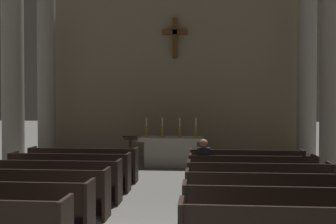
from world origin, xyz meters
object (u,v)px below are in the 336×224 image
object	(u,v)px
pew_left_row_5	(70,172)
pew_left_row_6	(83,165)
column_right_fourth	(307,61)
candlestick_inner_right	(180,131)
pew_left_row_4	(53,181)
column_left_third	(12,55)
lectern	(130,155)
column_left_fourth	(46,63)
column_right_third	(332,51)
pew_right_row_6	(246,167)
pew_right_row_3	(268,197)
pew_right_row_5	(252,174)
candlestick_outer_right	(196,131)
candlestick_outer_left	(146,131)
pew_left_row_3	(31,192)
candlestick_inner_left	(162,131)
altar	(171,151)
pew_right_row_4	(259,184)
pew_left_row_2	(1,208)
pew_right_row_2	(280,215)
lone_worshipper	(204,165)

from	to	relation	value
pew_left_row_5	pew_left_row_6	distance (m)	1.10
column_right_fourth	candlestick_inner_right	bearing A→B (deg)	-167.76
pew_left_row_4	column_left_third	xyz separation A→B (m)	(-2.56, 3.31, 3.19)
column_right_fourth	lectern	xyz separation A→B (m)	(-5.97, -2.17, -3.12)
pew_left_row_4	column_left_fourth	size ratio (longest dim) A/B	0.40
column_right_third	column_right_fourth	world-z (taller)	same
pew_right_row_6	column_left_third	xyz separation A→B (m)	(-7.00, 1.10, 3.19)
pew_right_row_3	pew_right_row_5	distance (m)	2.21
pew_right_row_3	candlestick_inner_right	size ratio (longest dim) A/B	4.53
pew_left_row_5	candlestick_outer_right	world-z (taller)	candlestick_outer_right
pew_left_row_4	pew_right_row_6	bearing A→B (deg)	26.44
pew_left_row_5	candlestick_outer_left	xyz separation A→B (m)	(1.37, 3.87, 0.74)
pew_left_row_3	column_left_third	bearing A→B (deg)	120.07
pew_right_row_6	candlestick_outer_left	xyz separation A→B (m)	(-3.07, 2.76, 0.74)
pew_left_row_6	candlestick_inner_left	size ratio (longest dim) A/B	4.53
altar	pew_right_row_4	bearing A→B (deg)	-65.93
column_left_fourth	candlestick_outer_left	size ratio (longest dim) A/B	11.37
pew_left_row_6	pew_right_row_5	xyz separation A→B (m)	(4.44, -1.10, 0.00)
pew_right_row_3	pew_right_row_6	bearing A→B (deg)	90.00
pew_right_row_5	candlestick_outer_left	xyz separation A→B (m)	(-3.07, 3.87, 0.74)
pew_left_row_6	column_left_third	bearing A→B (deg)	156.70
pew_right_row_3	candlestick_outer_right	xyz separation A→B (m)	(-1.37, 6.08, 0.74)
column_left_fourth	column_right_fourth	world-z (taller)	same
pew_right_row_4	candlestick_outer_left	world-z (taller)	candlestick_outer_left
pew_right_row_3	column_left_third	bearing A→B (deg)	147.76
pew_left_row_3	column_left_third	world-z (taller)	column_left_third
pew_left_row_5	column_left_third	xyz separation A→B (m)	(-2.56, 2.21, 3.19)
pew_left_row_2	altar	world-z (taller)	altar
column_left_fourth	pew_right_row_4	bearing A→B (deg)	-40.34
pew_right_row_4	pew_right_row_6	xyz separation A→B (m)	(0.00, 2.21, 0.00)
pew_right_row_5	column_right_third	distance (m)	4.65
pew_left_row_3	candlestick_inner_left	size ratio (longest dim) A/B	4.53
column_right_fourth	candlestick_inner_right	size ratio (longest dim) A/B	11.37
pew_right_row_3	candlestick_outer_right	bearing A→B (deg)	102.72
pew_left_row_2	candlestick_outer_right	bearing A→B (deg)	66.85
pew_right_row_3	column_left_third	world-z (taller)	column_left_third
pew_left_row_6	pew_left_row_3	bearing A→B (deg)	-90.00
column_left_fourth	lectern	size ratio (longest dim) A/B	6.51
pew_right_row_4	pew_right_row_5	world-z (taller)	same
pew_right_row_3	pew_right_row_6	distance (m)	3.31
pew_left_row_6	pew_right_row_3	bearing A→B (deg)	-36.72
lectern	pew_right_row_2	bearing A→B (deg)	-60.33
pew_right_row_6	lectern	bearing A→B (deg)	155.35
pew_left_row_6	pew_right_row_4	distance (m)	4.96
pew_right_row_3	pew_right_row_6	size ratio (longest dim) A/B	1.00
column_right_fourth	pew_left_row_2	bearing A→B (deg)	-130.64
pew_right_row_4	column_right_third	distance (m)	5.26
pew_right_row_3	pew_right_row_5	bearing A→B (deg)	90.00
lectern	pew_right_row_4	bearing A→B (deg)	-47.91
pew_right_row_3	lone_worshipper	bearing A→B (deg)	116.93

